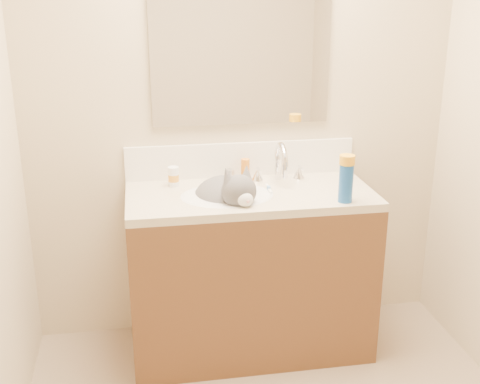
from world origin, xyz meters
name	(u,v)px	position (x,y,z in m)	size (l,w,h in m)	color
room_shell	(312,99)	(0.00, 0.00, 1.49)	(2.24, 2.54, 2.52)	#C7B594
vanity_cabinet	(250,275)	(0.00, 0.97, 0.41)	(1.20, 0.55, 0.82)	brown
counter_slab	(250,196)	(0.00, 0.97, 0.84)	(1.20, 0.55, 0.04)	beige
basin	(227,209)	(-0.12, 0.94, 0.79)	(0.45, 0.36, 0.14)	white
faucet	(280,165)	(0.18, 1.11, 0.95)	(0.28, 0.20, 0.21)	silver
cat	(228,199)	(-0.11, 0.96, 0.84)	(0.42, 0.47, 0.33)	#4B494B
backsplash	(241,159)	(0.00, 1.24, 0.95)	(1.20, 0.02, 0.18)	white
mirror	(241,44)	(0.00, 1.24, 1.54)	(0.90, 0.02, 0.80)	white
pill_bottle	(173,177)	(-0.36, 1.13, 0.91)	(0.05, 0.05, 0.10)	white
pill_label	(174,178)	(-0.36, 1.13, 0.90)	(0.05, 0.05, 0.04)	orange
silver_jar	(229,174)	(-0.07, 1.19, 0.89)	(0.05, 0.05, 0.05)	#B7B7BC
amber_bottle	(245,169)	(0.01, 1.17, 0.92)	(0.04, 0.04, 0.11)	orange
toothbrush	(269,189)	(0.10, 1.00, 0.86)	(0.01, 0.13, 0.01)	white
toothbrush_head	(269,188)	(0.10, 1.00, 0.87)	(0.02, 0.03, 0.02)	#6394D2
spray_can	(346,183)	(0.41, 0.77, 0.95)	(0.07, 0.07, 0.18)	#174DA3
spray_cap	(347,160)	(0.41, 0.77, 1.06)	(0.07, 0.07, 0.04)	#EFA419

